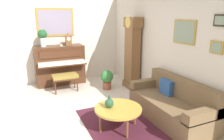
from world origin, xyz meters
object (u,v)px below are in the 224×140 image
piano_bench (65,77)px  mantel_clock (68,40)px  teacup (61,45)px  couch (171,105)px  green_jug (109,103)px  grandfather_clock (132,55)px  coffee_table (118,109)px  flower_vase (43,36)px  potted_plant (107,78)px  piano (60,65)px

piano_bench → mantel_clock: bearing=157.4°
mantel_clock → teacup: size_ratio=3.28×
couch → green_jug: size_ratio=7.92×
piano_bench → grandfather_clock: (0.47, 1.84, 0.56)m
coffee_table → green_jug: green_jug is taller
flower_vase → potted_plant: bearing=55.9°
grandfather_clock → mantel_clock: (-1.20, -1.54, 0.38)m
grandfather_clock → teacup: bearing=-122.2°
mantel_clock → green_jug: 3.13m
piano → coffee_table: 3.14m
couch → mantel_clock: size_ratio=5.00×
coffee_table → flower_vase: flower_vase is taller
green_jug → piano_bench: bearing=-171.1°
mantel_clock → grandfather_clock: bearing=52.0°
piano_bench → couch: couch is taller
coffee_table → teacup: teacup is taller
flower_vase → green_jug: size_ratio=2.42×
coffee_table → mantel_clock: (-3.10, -0.20, 0.96)m
teacup → potted_plant: (0.97, 1.06, -0.88)m
grandfather_clock → mantel_clock: grandfather_clock is taller
piano → teacup: teacup is taller
piano → flower_vase: bearing=-89.8°
couch → teacup: (-3.12, -1.59, 0.89)m
couch → green_jug: bearing=-98.2°
piano_bench → grandfather_clock: size_ratio=0.34×
piano → mantel_clock: bearing=89.7°
potted_plant → teacup: bearing=-132.5°
couch → grandfather_clock: bearing=174.7°
couch → potted_plant: bearing=-166.0°
flower_vase → teacup: 0.58m
grandfather_clock → potted_plant: bearing=-101.9°
piano_bench → coffee_table: bearing=12.0°
couch → flower_vase: 4.00m
piano → green_jug: 3.04m
grandfather_clock → mantel_clock: size_ratio=5.34×
piano_bench → flower_vase: size_ratio=1.21×
grandfather_clock → green_jug: bearing=-39.4°
green_jug → teacup: bearing=-174.4°
potted_plant → couch: bearing=14.0°
grandfather_clock → potted_plant: grandfather_clock is taller
teacup → piano: bearing=-145.0°
mantel_clock → potted_plant: size_ratio=0.68×
flower_vase → green_jug: flower_vase is taller
coffee_table → flower_vase: size_ratio=1.52×
flower_vase → teacup: bearing=80.4°
mantel_clock → flower_vase: bearing=-90.0°
piano_bench → couch: (2.47, 1.66, -0.09)m
piano_bench → coffee_table: 2.41m
grandfather_clock → potted_plant: (-0.15, -0.72, -0.64)m
teacup → potted_plant: teacup is taller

